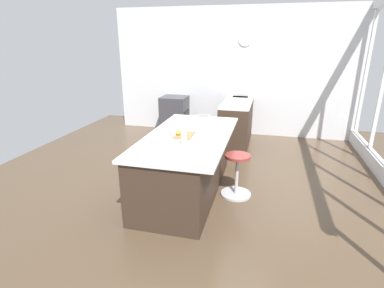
{
  "coord_description": "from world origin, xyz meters",
  "views": [
    {
      "loc": [
        4.32,
        0.89,
        2.15
      ],
      "look_at": [
        0.37,
        -0.11,
        0.75
      ],
      "focal_mm": 28.25,
      "sensor_mm": 36.0,
      "label": 1
    }
  ],
  "objects_px": {
    "water_bottle": "(184,137)",
    "fruit_bowl": "(204,118)",
    "oven_range": "(175,115)",
    "cutting_board": "(184,135)",
    "apple_yellow": "(178,132)",
    "stool_by_window": "(237,176)",
    "kitchen_island": "(186,163)"
  },
  "relations": [
    {
      "from": "kitchen_island",
      "to": "fruit_bowl",
      "type": "relative_size",
      "value": 9.51
    },
    {
      "from": "apple_yellow",
      "to": "fruit_bowl",
      "type": "distance_m",
      "value": 0.99
    },
    {
      "from": "water_bottle",
      "to": "oven_range",
      "type": "bearing_deg",
      "value": -160.64
    },
    {
      "from": "apple_yellow",
      "to": "water_bottle",
      "type": "bearing_deg",
      "value": 25.91
    },
    {
      "from": "cutting_board",
      "to": "water_bottle",
      "type": "relative_size",
      "value": 1.15
    },
    {
      "from": "oven_range",
      "to": "cutting_board",
      "type": "bearing_deg",
      "value": 19.98
    },
    {
      "from": "kitchen_island",
      "to": "water_bottle",
      "type": "bearing_deg",
      "value": 13.45
    },
    {
      "from": "kitchen_island",
      "to": "stool_by_window",
      "type": "bearing_deg",
      "value": 93.67
    },
    {
      "from": "stool_by_window",
      "to": "apple_yellow",
      "type": "height_order",
      "value": "apple_yellow"
    },
    {
      "from": "oven_range",
      "to": "fruit_bowl",
      "type": "distance_m",
      "value": 2.39
    },
    {
      "from": "stool_by_window",
      "to": "fruit_bowl",
      "type": "relative_size",
      "value": 2.58
    },
    {
      "from": "cutting_board",
      "to": "water_bottle",
      "type": "xyz_separation_m",
      "value": [
        0.43,
        0.12,
        0.11
      ]
    },
    {
      "from": "kitchen_island",
      "to": "cutting_board",
      "type": "bearing_deg",
      "value": 2.18
    },
    {
      "from": "stool_by_window",
      "to": "water_bottle",
      "type": "relative_size",
      "value": 2.01
    },
    {
      "from": "stool_by_window",
      "to": "cutting_board",
      "type": "distance_m",
      "value": 0.96
    },
    {
      "from": "stool_by_window",
      "to": "fruit_bowl",
      "type": "xyz_separation_m",
      "value": [
        -0.83,
        -0.68,
        0.63
      ]
    },
    {
      "from": "kitchen_island",
      "to": "fruit_bowl",
      "type": "xyz_separation_m",
      "value": [
        -0.88,
        0.07,
        0.48
      ]
    },
    {
      "from": "oven_range",
      "to": "fruit_bowl",
      "type": "height_order",
      "value": "fruit_bowl"
    },
    {
      "from": "kitchen_island",
      "to": "water_bottle",
      "type": "relative_size",
      "value": 7.41
    },
    {
      "from": "stool_by_window",
      "to": "cutting_board",
      "type": "bearing_deg",
      "value": -81.74
    },
    {
      "from": "cutting_board",
      "to": "stool_by_window",
      "type": "bearing_deg",
      "value": 98.26
    },
    {
      "from": "apple_yellow",
      "to": "kitchen_island",
      "type": "bearing_deg",
      "value": 142.52
    },
    {
      "from": "kitchen_island",
      "to": "fruit_bowl",
      "type": "distance_m",
      "value": 1.0
    },
    {
      "from": "apple_yellow",
      "to": "cutting_board",
      "type": "bearing_deg",
      "value": 115.46
    },
    {
      "from": "water_bottle",
      "to": "fruit_bowl",
      "type": "bearing_deg",
      "value": -178.15
    },
    {
      "from": "oven_range",
      "to": "fruit_bowl",
      "type": "bearing_deg",
      "value": 29.53
    },
    {
      "from": "apple_yellow",
      "to": "water_bottle",
      "type": "relative_size",
      "value": 0.23
    },
    {
      "from": "oven_range",
      "to": "fruit_bowl",
      "type": "xyz_separation_m",
      "value": [
        2.03,
        1.15,
        0.48
      ]
    },
    {
      "from": "oven_range",
      "to": "kitchen_island",
      "type": "relative_size",
      "value": 0.38
    },
    {
      "from": "oven_range",
      "to": "water_bottle",
      "type": "bearing_deg",
      "value": 19.36
    },
    {
      "from": "kitchen_island",
      "to": "apple_yellow",
      "type": "xyz_separation_m",
      "value": [
        0.1,
        -0.07,
        0.49
      ]
    },
    {
      "from": "oven_range",
      "to": "kitchen_island",
      "type": "bearing_deg",
      "value": 20.32
    }
  ]
}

